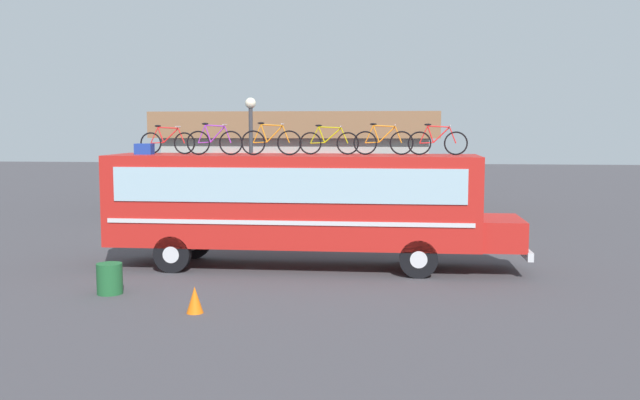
# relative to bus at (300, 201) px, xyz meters

# --- Properties ---
(ground_plane) EXTENTS (120.00, 120.00, 0.00)m
(ground_plane) POSITION_rel_bus_xyz_m (-0.20, 0.00, -1.94)
(ground_plane) COLOR #423F44
(bus) EXTENTS (11.97, 2.51, 3.30)m
(bus) POSITION_rel_bus_xyz_m (0.00, 0.00, 0.00)
(bus) COLOR red
(bus) RESTS_ON ground
(luggage_bag_1) EXTENTS (0.50, 0.36, 0.32)m
(luggage_bag_1) POSITION_rel_bus_xyz_m (-4.56, -0.17, 1.51)
(luggage_bag_1) COLOR #193899
(luggage_bag_1) RESTS_ON bus
(rooftop_bicycle_1) EXTENTS (1.67, 0.44, 0.86)m
(rooftop_bicycle_1) POSITION_rel_bus_xyz_m (-3.95, 0.09, 1.72)
(rooftop_bicycle_1) COLOR black
(rooftop_bicycle_1) RESTS_ON bus
(rooftop_bicycle_2) EXTENTS (1.65, 0.44, 0.92)m
(rooftop_bicycle_2) POSITION_rel_bus_xyz_m (-2.40, -0.39, 1.74)
(rooftop_bicycle_2) COLOR black
(rooftop_bicycle_2) RESTS_ON bus
(rooftop_bicycle_3) EXTENTS (1.74, 0.44, 0.94)m
(rooftop_bicycle_3) POSITION_rel_bus_xyz_m (-0.76, -0.38, 1.74)
(rooftop_bicycle_3) COLOR black
(rooftop_bicycle_3) RESTS_ON bus
(rooftop_bicycle_4) EXTENTS (1.74, 0.44, 0.87)m
(rooftop_bicycle_4) POSITION_rel_bus_xyz_m (0.83, 0.27, 1.72)
(rooftop_bicycle_4) COLOR black
(rooftop_bicycle_4) RESTS_ON bus
(rooftop_bicycle_5) EXTENTS (1.73, 0.44, 0.91)m
(rooftop_bicycle_5) POSITION_rel_bus_xyz_m (2.40, 0.22, 1.73)
(rooftop_bicycle_5) COLOR black
(rooftop_bicycle_5) RESTS_ON bus
(rooftop_bicycle_6) EXTENTS (1.70, 0.44, 0.90)m
(rooftop_bicycle_6) POSITION_rel_bus_xyz_m (3.94, 0.22, 1.73)
(rooftop_bicycle_6) COLOR black
(rooftop_bicycle_6) RESTS_ON bus
(roadside_building) EXTENTS (12.65, 10.42, 4.77)m
(roadside_building) POSITION_rel_bus_xyz_m (-1.70, 14.98, 0.51)
(roadside_building) COLOR #9E9E99
(roadside_building) RESTS_ON ground
(trash_bin) EXTENTS (0.63, 0.63, 0.76)m
(trash_bin) POSITION_rel_bus_xyz_m (-4.21, -3.79, -1.56)
(trash_bin) COLOR #1E592D
(trash_bin) RESTS_ON ground
(traffic_cone) EXTENTS (0.38, 0.38, 0.59)m
(traffic_cone) POSITION_rel_bus_xyz_m (-1.62, -5.34, -1.65)
(traffic_cone) COLOR orange
(traffic_cone) RESTS_ON ground
(street_lamp) EXTENTS (0.38, 0.38, 5.12)m
(street_lamp) POSITION_rel_bus_xyz_m (-2.30, 4.28, 1.38)
(street_lamp) COLOR #38383D
(street_lamp) RESTS_ON ground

